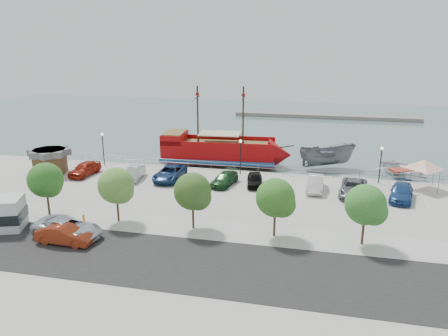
# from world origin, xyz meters

# --- Properties ---
(ground) EXTENTS (160.00, 160.00, 0.00)m
(ground) POSITION_xyz_m (0.00, 0.00, -1.00)
(ground) COLOR #4C696C
(land_slab) EXTENTS (100.00, 58.00, 1.20)m
(land_slab) POSITION_xyz_m (0.00, -21.00, -0.60)
(land_slab) COLOR #B3AFA4
(land_slab) RESTS_ON ground
(street) EXTENTS (100.00, 8.00, 0.04)m
(street) POSITION_xyz_m (0.00, -16.00, 0.01)
(street) COLOR black
(street) RESTS_ON land_slab
(sidewalk) EXTENTS (100.00, 4.00, 0.05)m
(sidewalk) POSITION_xyz_m (0.00, -10.00, 0.01)
(sidewalk) COLOR #B6B5B0
(sidewalk) RESTS_ON land_slab
(seawall_railing) EXTENTS (50.00, 0.06, 1.00)m
(seawall_railing) POSITION_xyz_m (0.00, 7.80, 0.53)
(seawall_railing) COLOR slate
(seawall_railing) RESTS_ON land_slab
(far_shore) EXTENTS (40.00, 3.00, 0.80)m
(far_shore) POSITION_xyz_m (10.00, 55.00, -0.60)
(far_shore) COLOR gray
(far_shore) RESTS_ON ground
(pirate_ship) EXTENTS (18.08, 6.09, 11.30)m
(pirate_ship) POSITION_xyz_m (-3.01, 13.26, 0.89)
(pirate_ship) COLOR #A10709
(pirate_ship) RESTS_ON ground
(patrol_boat) EXTENTS (8.29, 5.36, 3.00)m
(patrol_boat) POSITION_xyz_m (10.26, 14.77, 0.50)
(patrol_boat) COLOR slate
(patrol_boat) RESTS_ON ground
(speedboat) EXTENTS (8.35, 9.18, 1.56)m
(speedboat) POSITION_xyz_m (19.91, 12.57, -0.22)
(speedboat) COLOR silver
(speedboat) RESTS_ON ground
(dock_west) EXTENTS (6.52, 2.30, 0.37)m
(dock_west) POSITION_xyz_m (-13.40, 9.20, -0.82)
(dock_west) COLOR gray
(dock_west) RESTS_ON ground
(dock_mid) EXTENTS (6.27, 1.85, 0.36)m
(dock_mid) POSITION_xyz_m (7.23, 9.20, -0.82)
(dock_mid) COLOR gray
(dock_mid) RESTS_ON ground
(dock_east) EXTENTS (7.63, 3.68, 0.42)m
(dock_east) POSITION_xyz_m (15.37, 9.20, -0.79)
(dock_east) COLOR gray
(dock_east) RESTS_ON ground
(shed) EXTENTS (4.72, 4.72, 3.04)m
(shed) POSITION_xyz_m (-22.56, 1.69, 1.62)
(shed) COLOR brown
(shed) RESTS_ON land_slab
(canopy_tent) EXTENTS (4.60, 4.60, 3.76)m
(canopy_tent) POSITION_xyz_m (20.34, 5.65, 3.27)
(canopy_tent) COLOR slate
(canopy_tent) RESTS_ON land_slab
(street_van) EXTENTS (6.26, 3.59, 1.64)m
(street_van) POSITION_xyz_m (-10.55, -14.04, 0.82)
(street_van) COLOR #A8B0BC
(street_van) RESTS_ON street
(street_sedan) EXTENTS (4.69, 1.74, 1.53)m
(street_sedan) POSITION_xyz_m (-10.14, -15.05, 0.77)
(street_sedan) COLOR maroon
(street_sedan) RESTS_ON street
(fire_hydrant) EXTENTS (0.24, 0.24, 0.68)m
(fire_hydrant) POSITION_xyz_m (-10.99, -10.80, 0.37)
(fire_hydrant) COLOR #D39B06
(fire_hydrant) RESTS_ON sidewalk
(lamp_post_left) EXTENTS (0.36, 0.36, 4.28)m
(lamp_post_left) POSITION_xyz_m (-18.00, 6.50, 2.94)
(lamp_post_left) COLOR black
(lamp_post_left) RESTS_ON land_slab
(lamp_post_mid) EXTENTS (0.36, 0.36, 4.28)m
(lamp_post_mid) POSITION_xyz_m (0.00, 6.50, 2.94)
(lamp_post_mid) COLOR black
(lamp_post_mid) RESTS_ON land_slab
(lamp_post_right) EXTENTS (0.36, 0.36, 4.28)m
(lamp_post_right) POSITION_xyz_m (16.00, 6.50, 2.94)
(lamp_post_right) COLOR black
(lamp_post_right) RESTS_ON land_slab
(tree_b) EXTENTS (3.30, 3.20, 5.00)m
(tree_b) POSITION_xyz_m (-14.85, -10.07, 3.30)
(tree_b) COLOR #473321
(tree_b) RESTS_ON sidewalk
(tree_c) EXTENTS (3.30, 3.20, 5.00)m
(tree_c) POSITION_xyz_m (-7.85, -10.07, 3.30)
(tree_c) COLOR #473321
(tree_c) RESTS_ON sidewalk
(tree_d) EXTENTS (3.30, 3.20, 5.00)m
(tree_d) POSITION_xyz_m (-0.85, -10.07, 3.30)
(tree_d) COLOR #473321
(tree_d) RESTS_ON sidewalk
(tree_e) EXTENTS (3.30, 3.20, 5.00)m
(tree_e) POSITION_xyz_m (6.15, -10.07, 3.30)
(tree_e) COLOR #473321
(tree_e) RESTS_ON sidewalk
(tree_f) EXTENTS (3.30, 3.20, 5.00)m
(tree_f) POSITION_xyz_m (13.15, -10.07, 3.30)
(tree_f) COLOR #473321
(tree_f) RESTS_ON sidewalk
(parked_car_a) EXTENTS (2.36, 4.99, 1.65)m
(parked_car_a) POSITION_xyz_m (-18.13, 1.90, 0.82)
(parked_car_a) COLOR maroon
(parked_car_a) RESTS_ON land_slab
(parked_car_b) EXTENTS (2.04, 4.54, 1.45)m
(parked_car_b) POSITION_xyz_m (-11.70, 1.82, 0.72)
(parked_car_b) COLOR #A8A8A8
(parked_car_b) RESTS_ON land_slab
(parked_car_c) EXTENTS (2.75, 5.88, 1.63)m
(parked_car_c) POSITION_xyz_m (-7.57, 2.53, 0.81)
(parked_car_c) COLOR navy
(parked_car_c) RESTS_ON land_slab
(parked_car_d) EXTENTS (2.79, 5.01, 1.37)m
(parked_car_d) POSITION_xyz_m (-0.95, 2.09, 0.69)
(parked_car_d) COLOR #17421C
(parked_car_d) RESTS_ON land_slab
(parked_car_e) EXTENTS (2.37, 4.45, 1.44)m
(parked_car_e) POSITION_xyz_m (2.39, 2.55, 0.72)
(parked_car_e) COLOR black
(parked_car_e) RESTS_ON land_slab
(parked_car_f) EXTENTS (1.78, 4.87, 1.60)m
(parked_car_f) POSITION_xyz_m (9.01, 2.46, 0.80)
(parked_car_f) COLOR white
(parked_car_f) RESTS_ON land_slab
(parked_car_g) EXTENTS (3.31, 5.99, 1.59)m
(parked_car_g) POSITION_xyz_m (12.93, 1.77, 0.79)
(parked_car_g) COLOR slate
(parked_car_g) RESTS_ON land_slab
(parked_car_h) EXTENTS (3.19, 5.60, 1.53)m
(parked_car_h) POSITION_xyz_m (17.65, 1.52, 0.77)
(parked_car_h) COLOR navy
(parked_car_h) RESTS_ON land_slab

